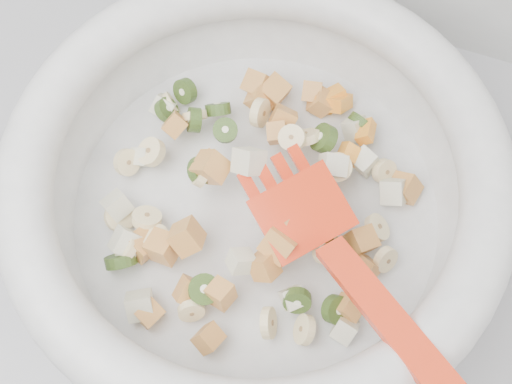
% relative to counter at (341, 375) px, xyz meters
% --- Properties ---
extents(counter, '(2.00, 0.60, 0.90)m').
position_rel_counter_xyz_m(counter, '(0.00, 0.00, 0.00)').
color(counter, '#A1A1A6').
rests_on(counter, ground).
extents(mixing_bowl, '(0.47, 0.42, 0.15)m').
position_rel_counter_xyz_m(mixing_bowl, '(-0.15, 0.02, 0.51)').
color(mixing_bowl, silver).
rests_on(mixing_bowl, counter).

